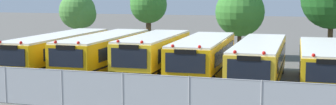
{
  "coord_description": "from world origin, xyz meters",
  "views": [
    {
      "loc": [
        5.88,
        -27.57,
        5.31
      ],
      "look_at": [
        -2.39,
        0.0,
        1.6
      ],
      "focal_mm": 49.89,
      "sensor_mm": 36.0,
      "label": 1
    }
  ],
  "objects": [
    {
      "name": "ground_plane",
      "position": [
        0.0,
        0.0,
        0.0
      ],
      "size": [
        160.0,
        160.0,
        0.0
      ],
      "primitive_type": "plane",
      "color": "#595651"
    },
    {
      "name": "school_bus_2",
      "position": [
        -3.26,
        -0.13,
        1.46
      ],
      "size": [
        2.69,
        9.29,
        2.79
      ],
      "rotation": [
        0.0,
        0.0,
        3.16
      ],
      "color": "yellow",
      "rests_on": "ground_plane"
    },
    {
      "name": "school_bus_0",
      "position": [
        -10.03,
        0.01,
        1.4
      ],
      "size": [
        2.7,
        11.46,
        2.65
      ],
      "rotation": [
        0.0,
        0.0,
        3.16
      ],
      "color": "#EAA80C",
      "rests_on": "ground_plane"
    },
    {
      "name": "chainlink_fence",
      "position": [
        -0.36,
        -8.72,
        0.93
      ],
      "size": [
        27.33,
        0.07,
        1.8
      ],
      "color": "#9EA0A3",
      "rests_on": "ground_plane"
    },
    {
      "name": "tree_2",
      "position": [
        0.53,
        10.12,
        3.72
      ],
      "size": [
        3.97,
        3.97,
        5.75
      ],
      "color": "#4C3823",
      "rests_on": "ground_plane"
    },
    {
      "name": "school_bus_4",
      "position": [
        3.26,
        -0.26,
        1.37
      ],
      "size": [
        2.6,
        11.2,
        2.59
      ],
      "rotation": [
        0.0,
        0.0,
        3.15
      ],
      "color": "yellow",
      "rests_on": "ground_plane"
    },
    {
      "name": "tree_1",
      "position": [
        -7.66,
        11.19,
        4.26
      ],
      "size": [
        3.31,
        3.24,
        5.87
      ],
      "color": "#4C3823",
      "rests_on": "ground_plane"
    },
    {
      "name": "school_bus_3",
      "position": [
        -0.11,
        -0.21,
        1.41
      ],
      "size": [
        2.85,
        9.92,
        2.69
      ],
      "rotation": [
        0.0,
        0.0,
        3.17
      ],
      "color": "#EAA80C",
      "rests_on": "ground_plane"
    },
    {
      "name": "school_bus_1",
      "position": [
        -6.71,
        0.11,
        1.42
      ],
      "size": [
        2.67,
        10.74,
        2.7
      ],
      "rotation": [
        0.0,
        0.0,
        3.15
      ],
      "color": "#EAA80C",
      "rests_on": "ground_plane"
    },
    {
      "name": "school_bus_5",
      "position": [
        6.76,
        -0.26,
        1.32
      ],
      "size": [
        2.69,
        10.21,
        2.5
      ],
      "rotation": [
        0.0,
        0.0,
        3.16
      ],
      "color": "yellow",
      "rests_on": "ground_plane"
    },
    {
      "name": "tree_0",
      "position": [
        -14.43,
        11.45,
        3.51
      ],
      "size": [
        3.58,
        3.37,
        5.29
      ],
      "color": "#4C3823",
      "rests_on": "ground_plane"
    }
  ]
}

